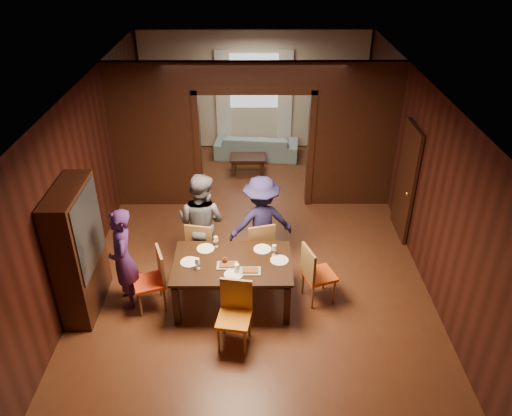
{
  "coord_description": "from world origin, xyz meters",
  "views": [
    {
      "loc": [
        -0.0,
        -7.34,
        5.18
      ],
      "look_at": [
        0.03,
        -0.4,
        1.05
      ],
      "focal_mm": 35.0,
      "sensor_mm": 36.0,
      "label": 1
    }
  ],
  "objects_px": {
    "chair_left": "(149,280)",
    "chair_far_l": "(203,244)",
    "chair_far_r": "(258,245)",
    "person_navy": "(261,223)",
    "person_purple": "(123,259)",
    "hutch": "(78,251)",
    "chair_near": "(234,317)",
    "sofa": "(257,146)",
    "dining_table": "(233,282)",
    "chair_right": "(319,273)",
    "person_grey": "(202,223)",
    "coffee_table": "(248,164)"
  },
  "relations": [
    {
      "from": "chair_left",
      "to": "sofa",
      "type": "bearing_deg",
      "value": 143.46
    },
    {
      "from": "chair_near",
      "to": "hutch",
      "type": "relative_size",
      "value": 0.48
    },
    {
      "from": "chair_right",
      "to": "coffee_table",
      "type": "bearing_deg",
      "value": -4.74
    },
    {
      "from": "sofa",
      "to": "chair_far_r",
      "type": "relative_size",
      "value": 2.06
    },
    {
      "from": "person_navy",
      "to": "chair_far_l",
      "type": "xyz_separation_m",
      "value": [
        -0.96,
        -0.14,
        -0.33
      ]
    },
    {
      "from": "chair_right",
      "to": "chair_far_l",
      "type": "relative_size",
      "value": 1.0
    },
    {
      "from": "chair_far_r",
      "to": "hutch",
      "type": "xyz_separation_m",
      "value": [
        -2.59,
        -0.87,
        0.52
      ]
    },
    {
      "from": "chair_right",
      "to": "chair_far_r",
      "type": "xyz_separation_m",
      "value": [
        -0.92,
        0.75,
        0.0
      ]
    },
    {
      "from": "sofa",
      "to": "coffee_table",
      "type": "xyz_separation_m",
      "value": [
        -0.2,
        -0.86,
        -0.09
      ]
    },
    {
      "from": "dining_table",
      "to": "chair_near",
      "type": "height_order",
      "value": "chair_near"
    },
    {
      "from": "person_purple",
      "to": "person_navy",
      "type": "distance_m",
      "value": 2.26
    },
    {
      "from": "person_navy",
      "to": "dining_table",
      "type": "relative_size",
      "value": 0.94
    },
    {
      "from": "sofa",
      "to": "hutch",
      "type": "height_order",
      "value": "hutch"
    },
    {
      "from": "person_purple",
      "to": "coffee_table",
      "type": "xyz_separation_m",
      "value": [
        1.78,
        4.44,
        -0.61
      ]
    },
    {
      "from": "sofa",
      "to": "chair_right",
      "type": "distance_m",
      "value": 5.32
    },
    {
      "from": "chair_right",
      "to": "chair_near",
      "type": "distance_m",
      "value": 1.58
    },
    {
      "from": "person_purple",
      "to": "chair_near",
      "type": "distance_m",
      "value": 1.89
    },
    {
      "from": "chair_left",
      "to": "chair_near",
      "type": "bearing_deg",
      "value": 38.9
    },
    {
      "from": "chair_right",
      "to": "sofa",
      "type": "bearing_deg",
      "value": -9.19
    },
    {
      "from": "chair_far_r",
      "to": "person_navy",
      "type": "bearing_deg",
      "value": -122.49
    },
    {
      "from": "person_purple",
      "to": "chair_far_l",
      "type": "distance_m",
      "value": 1.4
    },
    {
      "from": "person_purple",
      "to": "chair_far_l",
      "type": "xyz_separation_m",
      "value": [
        1.08,
        0.84,
        -0.32
      ]
    },
    {
      "from": "chair_left",
      "to": "chair_far_l",
      "type": "relative_size",
      "value": 1.0
    },
    {
      "from": "chair_left",
      "to": "chair_near",
      "type": "height_order",
      "value": "same"
    },
    {
      "from": "dining_table",
      "to": "chair_right",
      "type": "xyz_separation_m",
      "value": [
        1.31,
        0.08,
        0.1
      ]
    },
    {
      "from": "chair_left",
      "to": "chair_right",
      "type": "bearing_deg",
      "value": 73.82
    },
    {
      "from": "dining_table",
      "to": "chair_far_l",
      "type": "relative_size",
      "value": 1.8
    },
    {
      "from": "coffee_table",
      "to": "chair_right",
      "type": "relative_size",
      "value": 0.82
    },
    {
      "from": "chair_far_l",
      "to": "person_grey",
      "type": "bearing_deg",
      "value": -73.23
    },
    {
      "from": "chair_near",
      "to": "person_purple",
      "type": "bearing_deg",
      "value": 161.13
    },
    {
      "from": "chair_far_r",
      "to": "chair_near",
      "type": "distance_m",
      "value": 1.73
    },
    {
      "from": "person_purple",
      "to": "chair_left",
      "type": "height_order",
      "value": "person_purple"
    },
    {
      "from": "sofa",
      "to": "chair_left",
      "type": "distance_m",
      "value": 5.64
    },
    {
      "from": "person_purple",
      "to": "chair_far_l",
      "type": "relative_size",
      "value": 1.67
    },
    {
      "from": "person_grey",
      "to": "dining_table",
      "type": "bearing_deg",
      "value": 144.76
    },
    {
      "from": "chair_right",
      "to": "chair_far_l",
      "type": "bearing_deg",
      "value": 48.05
    },
    {
      "from": "hutch",
      "to": "chair_far_l",
      "type": "bearing_deg",
      "value": 27.67
    },
    {
      "from": "person_purple",
      "to": "sofa",
      "type": "xyz_separation_m",
      "value": [
        1.98,
        5.3,
        -0.52
      ]
    },
    {
      "from": "person_purple",
      "to": "hutch",
      "type": "bearing_deg",
      "value": -101.33
    },
    {
      "from": "coffee_table",
      "to": "hutch",
      "type": "height_order",
      "value": "hutch"
    },
    {
      "from": "person_purple",
      "to": "person_navy",
      "type": "height_order",
      "value": "person_navy"
    },
    {
      "from": "person_navy",
      "to": "chair_right",
      "type": "xyz_separation_m",
      "value": [
        0.87,
        -0.91,
        -0.33
      ]
    },
    {
      "from": "sofa",
      "to": "chair_far_r",
      "type": "bearing_deg",
      "value": 95.99
    },
    {
      "from": "person_navy",
      "to": "hutch",
      "type": "xyz_separation_m",
      "value": [
        -2.64,
        -1.03,
        0.18
      ]
    },
    {
      "from": "sofa",
      "to": "coffee_table",
      "type": "relative_size",
      "value": 2.5
    },
    {
      "from": "person_grey",
      "to": "sofa",
      "type": "height_order",
      "value": "person_grey"
    },
    {
      "from": "person_purple",
      "to": "sofa",
      "type": "height_order",
      "value": "person_purple"
    },
    {
      "from": "chair_far_l",
      "to": "chair_right",
      "type": "bearing_deg",
      "value": 167.31
    },
    {
      "from": "chair_near",
      "to": "chair_far_r",
      "type": "bearing_deg",
      "value": 87.69
    },
    {
      "from": "chair_right",
      "to": "hutch",
      "type": "bearing_deg",
      "value": 72.73
    }
  ]
}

